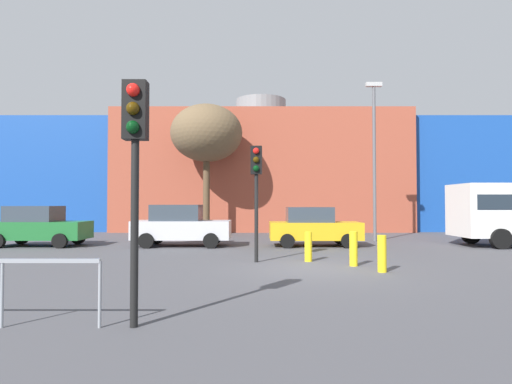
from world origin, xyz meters
TOP-DOWN VIEW (x-y plane):
  - ground_plane at (0.00, 0.00)m, footprint 200.00×200.00m
  - building_backdrop at (-1.28, 20.83)m, footprint 39.26×12.93m
  - parked_car_0 at (-11.21, 6.14)m, footprint 4.06×1.99m
  - parked_car_1 at (-4.96, 6.14)m, footprint 4.18×2.05m
  - parked_car_2 at (0.85, 6.14)m, footprint 3.94×1.94m
  - traffic_light_near_left at (-3.51, -5.75)m, footprint 0.36×0.36m
  - traffic_light_island at (-1.66, 1.17)m, footprint 0.37×0.37m
  - bare_tree_0 at (-4.60, 12.41)m, footprint 4.25×4.25m
  - bollard_yellow_0 at (0.02, 1.35)m, footprint 0.24×0.24m
  - bollard_yellow_1 at (1.25, 0.38)m, footprint 0.24×0.24m
  - bollard_yellow_2 at (1.76, -0.73)m, footprint 0.24×0.24m
  - street_lamp at (4.25, 8.57)m, footprint 0.80×0.24m

SIDE VIEW (x-z plane):
  - ground_plane at x=0.00m, z-range 0.00..0.00m
  - bollard_yellow_0 at x=0.02m, z-range 0.00..0.95m
  - bollard_yellow_2 at x=1.76m, z-range 0.00..1.00m
  - bollard_yellow_1 at x=1.25m, z-range 0.00..1.03m
  - parked_car_2 at x=0.85m, z-range 0.00..1.70m
  - parked_car_0 at x=-11.21m, z-range 0.00..1.75m
  - parked_car_1 at x=-4.96m, z-range -0.01..1.81m
  - traffic_light_island at x=-1.66m, z-range 0.88..4.58m
  - traffic_light_near_left at x=-3.51m, z-range 0.88..4.62m
  - building_backdrop at x=-1.28m, z-range -1.06..9.06m
  - street_lamp at x=4.25m, z-range 0.53..8.47m
  - bare_tree_0 at x=-4.60m, z-range 2.13..9.88m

